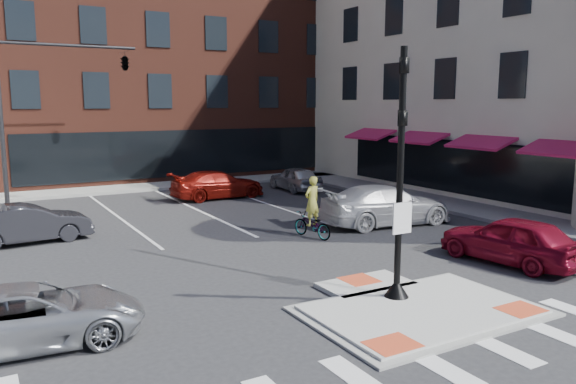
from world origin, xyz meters
TOP-DOWN VIEW (x-y plane):
  - ground at (0.00, 0.00)m, footprint 120.00×120.00m
  - refuge_island at (0.00, -0.26)m, footprint 5.40×4.65m
  - sidewalk_e at (10.80, 10.00)m, footprint 3.00×24.00m
  - sidewalk_n at (3.00, 22.00)m, footprint 26.00×3.00m
  - building_n at (3.00, 31.99)m, footprint 24.40×18.40m
  - building_e at (21.54, 11.50)m, footprint 21.90×23.90m
  - building_far_left at (-4.00, 52.00)m, footprint 10.00×12.00m
  - building_far_right at (9.00, 54.00)m, footprint 12.00×12.00m
  - signal_pole at (0.00, 0.40)m, footprint 0.60×0.60m
  - mast_arm_signal at (-3.47, 18.00)m, footprint 6.10×2.24m
  - silver_suv at (-8.04, 2.07)m, footprint 4.60×2.40m
  - red_sedan at (5.19, 1.24)m, footprint 2.26×4.49m
  - white_pickup at (5.45, 7.42)m, footprint 5.66×2.78m
  - bg_car_dark at (-7.24, 11.24)m, footprint 4.22×1.78m
  - bg_car_silver at (6.82, 16.86)m, footprint 1.73×4.00m
  - bg_car_red at (2.07, 16.60)m, footprint 4.92×2.15m
  - cyclist at (1.70, 7.00)m, footprint 1.01×1.87m

SIDE VIEW (x-z plane):
  - ground at x=0.00m, z-range 0.00..0.00m
  - refuge_island at x=0.00m, z-range -0.01..0.11m
  - sidewalk_e at x=10.80m, z-range 0.00..0.15m
  - sidewalk_n at x=3.00m, z-range 0.00..0.15m
  - silver_suv at x=-8.04m, z-range 0.00..1.24m
  - bg_car_silver at x=6.82m, z-range 0.00..1.35m
  - bg_car_dark at x=-7.24m, z-range 0.00..1.36m
  - bg_car_red at x=2.07m, z-range 0.00..1.41m
  - red_sedan at x=5.19m, z-range 0.00..1.47m
  - cyclist at x=1.70m, z-range -0.37..1.87m
  - white_pickup at x=5.45m, z-range 0.00..1.58m
  - signal_pole at x=0.00m, z-range -0.63..5.35m
  - building_far_left at x=-4.00m, z-range 0.00..10.00m
  - building_far_right at x=9.00m, z-range 0.00..12.00m
  - mast_arm_signal at x=-3.47m, z-range 2.21..10.21m
  - building_n at x=3.00m, z-range 0.05..15.55m
  - building_e at x=21.54m, z-range -0.81..16.89m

